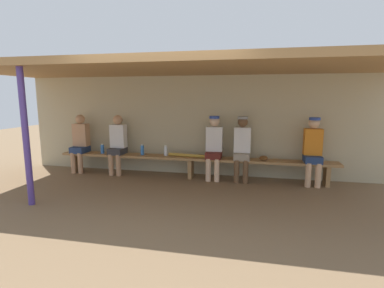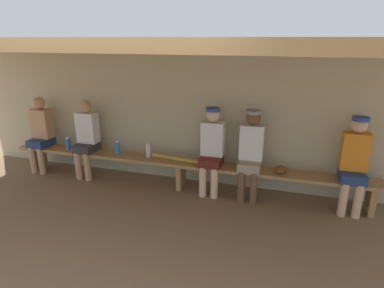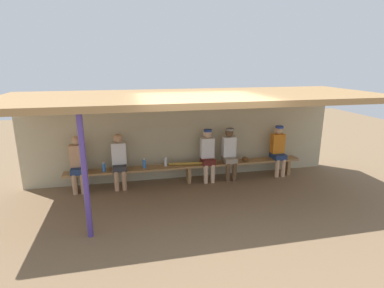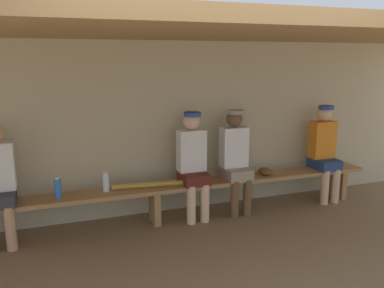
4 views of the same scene
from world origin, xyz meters
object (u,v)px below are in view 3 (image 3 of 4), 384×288
object	(u,v)px
water_bottle_green	(144,164)
support_post	(85,178)
baseball_glove_worn	(245,159)
water_bottle_blue	(166,162)
baseball_bat	(186,164)
bench	(189,167)
player_with_sunglasses	(78,162)
player_in_blue	(229,151)
player_rightmost	(119,159)
player_middle	(278,148)
player_leftmost	(208,153)
water_bottle_clear	(104,167)

from	to	relation	value
water_bottle_green	support_post	bearing A→B (deg)	-117.80
baseball_glove_worn	support_post	bearing A→B (deg)	-48.48
water_bottle_blue	baseball_bat	world-z (taller)	water_bottle_blue
bench	player_with_sunglasses	bearing A→B (deg)	179.93
support_post	player_in_blue	size ratio (longest dim) A/B	1.64
support_post	player_rightmost	size ratio (longest dim) A/B	1.65
water_bottle_blue	baseball_bat	distance (m)	0.51
player_middle	player_rightmost	world-z (taller)	player_middle
baseball_bat	player_with_sunglasses	bearing A→B (deg)	-172.89
player_with_sunglasses	water_bottle_blue	world-z (taller)	player_with_sunglasses
player_middle	baseball_glove_worn	distance (m)	0.97
player_leftmost	baseball_bat	bearing A→B (deg)	-179.64
support_post	player_leftmost	distance (m)	3.45
player_middle	bench	bearing A→B (deg)	-179.92
player_rightmost	player_leftmost	world-z (taller)	player_leftmost
water_bottle_clear	baseball_bat	world-z (taller)	water_bottle_clear
player_rightmost	bench	bearing A→B (deg)	-0.10
support_post	water_bottle_clear	distance (m)	2.14
player_middle	water_bottle_green	bearing A→B (deg)	-179.91
support_post	baseball_bat	world-z (taller)	support_post
player_with_sunglasses	water_bottle_clear	distance (m)	0.60
water_bottle_green	water_bottle_blue	size ratio (longest dim) A/B	1.05
water_bottle_clear	player_with_sunglasses	bearing A→B (deg)	176.66
water_bottle_green	baseball_bat	bearing A→B (deg)	0.10
support_post	bench	distance (m)	3.13
player_with_sunglasses	baseball_glove_worn	xyz separation A→B (m)	(4.16, -0.01, -0.22)
player_rightmost	water_bottle_green	distance (m)	0.61
player_middle	water_bottle_blue	distance (m)	3.04
player_with_sunglasses	water_bottle_clear	size ratio (longest dim) A/B	6.00
player_leftmost	baseball_glove_worn	xyz separation A→B (m)	(1.03, -0.01, -0.24)
water_bottle_green	water_bottle_clear	bearing A→B (deg)	-178.28
player_in_blue	support_post	bearing A→B (deg)	-147.45
player_leftmost	water_bottle_green	size ratio (longest dim) A/B	5.60
bench	player_middle	world-z (taller)	player_middle
water_bottle_green	water_bottle_clear	distance (m)	0.96
support_post	water_bottle_blue	world-z (taller)	support_post
player_leftmost	support_post	bearing A→B (deg)	-142.20
water_bottle_blue	baseball_bat	size ratio (longest dim) A/B	0.26
player_with_sunglasses	bench	bearing A→B (deg)	-0.07
bench	water_bottle_green	world-z (taller)	water_bottle_green
player_rightmost	water_bottle_blue	distance (m)	1.14
player_in_blue	water_bottle_clear	world-z (taller)	player_in_blue
bench	water_bottle_green	distance (m)	1.12
support_post	baseball_glove_worn	world-z (taller)	support_post
player_in_blue	baseball_glove_worn	world-z (taller)	player_in_blue
bench	player_with_sunglasses	world-z (taller)	player_with_sunglasses
support_post	water_bottle_clear	size ratio (longest dim) A/B	9.88
bench	player_rightmost	size ratio (longest dim) A/B	4.49
bench	player_middle	distance (m)	2.49
player_leftmost	bench	bearing A→B (deg)	-179.59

